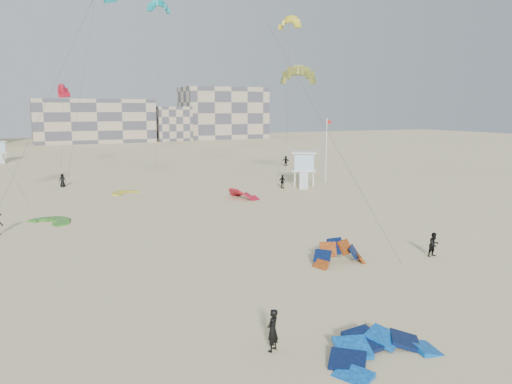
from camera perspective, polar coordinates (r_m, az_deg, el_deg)
name	(u,v)px	position (r m, az deg, el deg)	size (l,w,h in m)	color
ground	(243,334)	(21.93, -1.49, -15.94)	(320.00, 320.00, 0.00)	beige
kite_ground_blue	(382,357)	(20.74, 14.17, -17.82)	(4.56, 4.68, 1.11)	#1276EC
kite_ground_orange	(339,264)	(31.33, 9.47, -8.12)	(3.41, 2.44, 2.38)	#D95D16
kite_ground_green	(51,222)	(45.33, -22.35, -3.21)	(3.51, 3.72, 0.43)	#3E8624
kite_ground_red_far	(243,198)	(53.11, -1.51, -0.71)	(3.74, 3.55, 1.75)	red
kite_ground_yellow	(124,194)	(57.92, -14.82, -0.17)	(2.93, 3.08, 0.39)	gold
kitesurfer_main	(273,330)	(20.25, 1.91, -15.51)	(0.63, 0.41, 1.72)	black
kitesurfer_b	(434,245)	(34.21, 19.67, -5.68)	(0.76, 0.60, 1.57)	black
kitesurfer_d	(283,182)	(59.57, 3.05, 1.19)	(0.95, 0.40, 1.63)	black
kitesurfer_e	(62,180)	(64.87, -21.25, 1.24)	(0.80, 0.52, 1.64)	black
kitesurfer_f	(286,161)	(83.13, 3.42, 3.58)	(1.57, 0.50, 1.69)	black
kite_fly_olive	(298,77)	(57.00, 4.85, 12.99)	(5.18, 5.18, 13.26)	olive
kite_fly_yellow	(289,24)	(79.70, 3.83, 18.63)	(4.85, 4.83, 22.43)	gold
kite_fly_teal_b	(159,8)	(84.51, -11.02, 19.99)	(5.05, 8.17, 25.24)	#0AA99D
kite_fly_red	(63,92)	(77.17, -21.15, 10.60)	(3.84, 4.24, 11.99)	red
lifeguard_tower_near	(304,169)	(62.08, 5.54, 2.67)	(4.05, 6.28, 4.18)	white
flagpole	(326,149)	(64.14, 8.05, 4.86)	(0.67, 0.10, 8.25)	white
condo_mid	(93,121)	(149.30, -18.08, 7.74)	(32.00, 16.00, 12.00)	tan
condo_east	(223,113)	(160.94, -3.77, 8.99)	(26.00, 14.00, 16.00)	tan
condo_fill_right	(172,124)	(151.58, -9.62, 7.71)	(10.00, 10.00, 10.00)	tan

